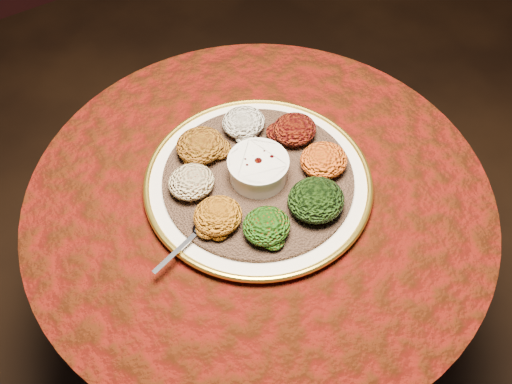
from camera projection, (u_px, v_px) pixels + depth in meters
table at (259, 241)px, 1.31m from camera, size 0.96×0.96×0.73m
platter at (258, 182)px, 1.17m from camera, size 0.55×0.55×0.02m
injera at (258, 178)px, 1.16m from camera, size 0.50×0.50×0.01m
stew_bowl at (258, 168)px, 1.13m from camera, size 0.12×0.12×0.05m
spoon at (198, 231)px, 1.07m from camera, size 0.14×0.06×0.01m
portion_ayib at (244, 122)px, 1.22m from camera, size 0.09×0.09×0.04m
portion_kitfo at (294, 129)px, 1.21m from camera, size 0.09×0.09×0.05m
portion_tikil at (324, 160)px, 1.15m from camera, size 0.10×0.09×0.05m
portion_gomen at (316, 200)px, 1.09m from camera, size 0.11×0.11×0.05m
portion_mixveg at (266, 226)px, 1.06m from camera, size 0.09×0.09×0.04m
portion_kik at (218, 216)px, 1.07m from camera, size 0.09×0.09×0.05m
portion_timatim at (191, 182)px, 1.12m from camera, size 0.09×0.09×0.04m
portion_shiro at (201, 145)px, 1.18m from camera, size 0.10×0.10×0.05m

